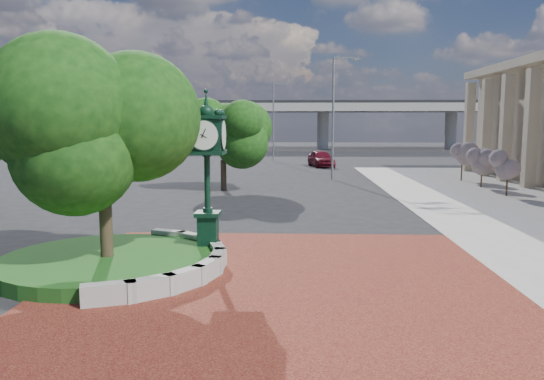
{
  "coord_description": "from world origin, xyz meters",
  "views": [
    {
      "loc": [
        0.34,
        -14.67,
        4.21
      ],
      "look_at": [
        -0.31,
        1.5,
        2.15
      ],
      "focal_mm": 35.0,
      "sensor_mm": 36.0,
      "label": 1
    }
  ],
  "objects": [
    {
      "name": "shrub_mid",
      "position": [
        12.56,
        20.05,
        1.59
      ],
      "size": [
        1.2,
        1.2,
        2.2
      ],
      "color": "#38281C",
      "rests_on": "ground"
    },
    {
      "name": "ground",
      "position": [
        0.0,
        0.0,
        0.0
      ],
      "size": [
        200.0,
        200.0,
        0.0
      ],
      "primitive_type": "plane",
      "color": "black",
      "rests_on": "ground"
    },
    {
      "name": "street_lamp_far",
      "position": [
        -1.66,
        43.77,
        4.97
      ],
      "size": [
        1.9,
        0.27,
        8.49
      ],
      "color": "slate",
      "rests_on": "ground"
    },
    {
      "name": "plaza",
      "position": [
        0.0,
        -1.0,
        0.02
      ],
      "size": [
        12.0,
        12.0,
        0.04
      ],
      "primitive_type": "cube",
      "color": "#5E1618",
      "rests_on": "ground"
    },
    {
      "name": "post_clock",
      "position": [
        -2.32,
        1.53,
        2.82
      ],
      "size": [
        1.09,
        1.09,
        5.14
      ],
      "color": "black",
      "rests_on": "ground"
    },
    {
      "name": "overpass",
      "position": [
        -0.22,
        70.0,
        6.54
      ],
      "size": [
        90.0,
        12.0,
        7.5
      ],
      "color": "#9E9B93",
      "rests_on": "ground"
    },
    {
      "name": "shrub_near",
      "position": [
        12.54,
        15.86,
        1.59
      ],
      "size": [
        1.2,
        1.2,
        2.2
      ],
      "color": "#38281C",
      "rests_on": "ground"
    },
    {
      "name": "tree_planter",
      "position": [
        -5.0,
        0.0,
        3.72
      ],
      "size": [
        5.2,
        5.2,
        6.33
      ],
      "color": "#38281C",
      "rests_on": "ground"
    },
    {
      "name": "planter_wall",
      "position": [
        -2.71,
        -0.0,
        0.27
      ],
      "size": [
        2.96,
        6.77,
        0.54
      ],
      "color": "#9E9B93",
      "rests_on": "ground"
    },
    {
      "name": "tree_street",
      "position": [
        -4.0,
        18.0,
        3.24
      ],
      "size": [
        4.4,
        4.4,
        5.45
      ],
      "color": "#38281C",
      "rests_on": "ground"
    },
    {
      "name": "street_lamp_near",
      "position": [
        3.45,
        24.67,
        5.22
      ],
      "size": [
        2.0,
        0.25,
        8.91
      ],
      "color": "slate",
      "rests_on": "ground"
    },
    {
      "name": "grass_bed",
      "position": [
        -5.0,
        0.0,
        0.2
      ],
      "size": [
        6.1,
        6.1,
        0.4
      ],
      "primitive_type": "cylinder",
      "color": "#123F14",
      "rests_on": "ground"
    },
    {
      "name": "shrub_far",
      "position": [
        12.48,
        23.91,
        1.59
      ],
      "size": [
        1.2,
        1.2,
        2.2
      ],
      "color": "#38281C",
      "rests_on": "ground"
    },
    {
      "name": "parked_car",
      "position": [
        3.0,
        36.21,
        0.79
      ],
      "size": [
        2.78,
        4.92,
        1.58
      ],
      "primitive_type": "imported",
      "rotation": [
        0.0,
        0.0,
        0.21
      ],
      "color": "#570C1A",
      "rests_on": "ground"
    }
  ]
}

